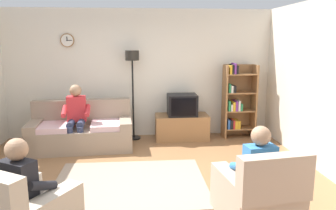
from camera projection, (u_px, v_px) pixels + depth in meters
ground_plane at (142, 187)px, 4.61m from camera, size 12.00×12.00×0.00m
back_wall_assembly at (140, 74)px, 6.95m from camera, size 6.20×0.17×2.70m
couch at (81, 132)px, 6.22m from camera, size 1.95×1.00×0.90m
tv_stand at (182, 127)px, 6.83m from camera, size 1.10×0.56×0.52m
tv at (182, 105)px, 6.72m from camera, size 0.60×0.49×0.44m
bookshelf at (236, 101)px, 6.90m from camera, size 0.68×0.36×1.59m
floor_lamp at (132, 70)px, 6.61m from camera, size 0.28×0.28×1.85m
armchair_near_bookshelf at (257, 196)px, 3.71m from camera, size 0.92×0.98×0.90m
area_rug at (129, 183)px, 4.72m from camera, size 2.20×1.70×0.01m
person_on_couch at (76, 114)px, 6.03m from camera, size 0.53×0.55×1.24m
person_in_left_armchair at (27, 185)px, 3.27m from camera, size 0.61×0.63×1.12m
person_in_right_armchair at (255, 167)px, 3.73m from camera, size 0.55×0.57×1.12m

